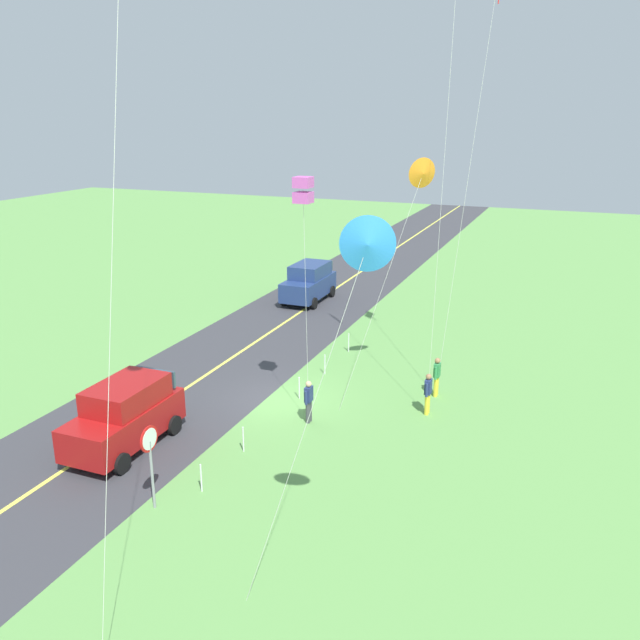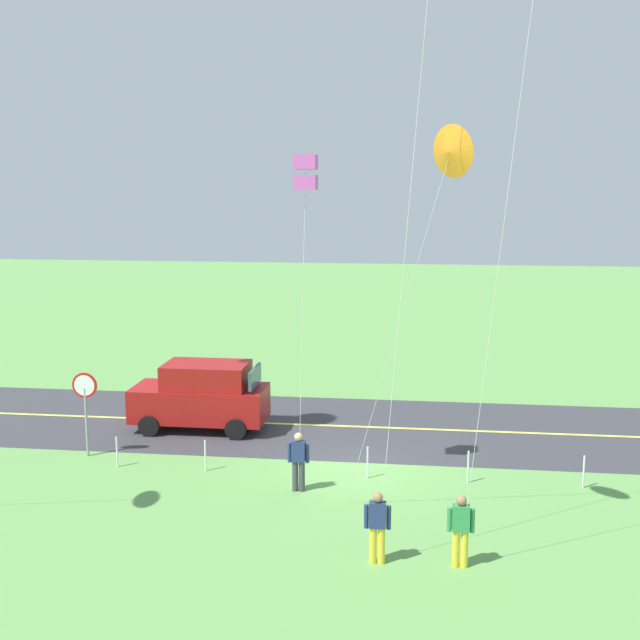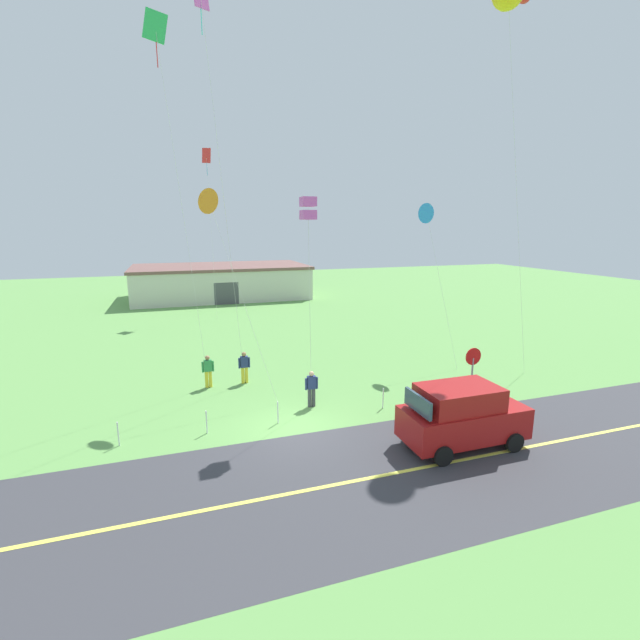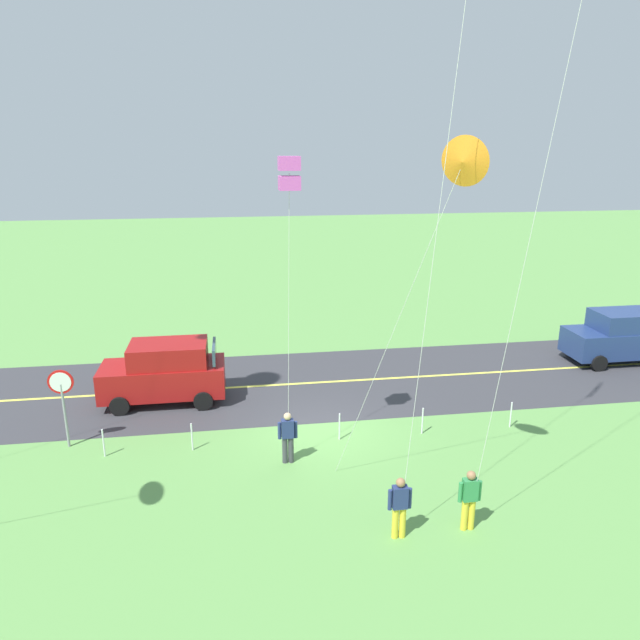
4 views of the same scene
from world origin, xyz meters
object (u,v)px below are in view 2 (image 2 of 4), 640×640
(stop_sign, at_px, (85,398))
(kite_green_far, at_px, (450,153))
(person_adult_companion, at_px, (298,460))
(person_adult_near, at_px, (461,528))
(person_child_watcher, at_px, (377,525))
(kite_blue_mid, at_px, (306,173))
(car_suv_foreground, at_px, (202,395))

(stop_sign, height_order, kite_green_far, kite_green_far)
(person_adult_companion, bearing_deg, person_adult_near, -41.72)
(person_child_watcher, height_order, kite_blue_mid, kite_blue_mid)
(person_adult_near, relative_size, person_child_watcher, 1.00)
(person_child_watcher, xyz_separation_m, kite_blue_mid, (2.11, -4.07, 7.44))
(car_suv_foreground, xyz_separation_m, kite_blue_mid, (-4.16, 4.73, 7.16))
(car_suv_foreground, height_order, person_child_watcher, car_suv_foreground)
(kite_blue_mid, bearing_deg, stop_sign, -14.04)
(stop_sign, height_order, person_adult_near, stop_sign)
(car_suv_foreground, relative_size, kite_blue_mid, 0.50)
(stop_sign, height_order, person_child_watcher, stop_sign)
(stop_sign, distance_m, kite_green_far, 13.33)
(stop_sign, bearing_deg, person_adult_near, 151.87)
(kite_green_far, bearing_deg, kite_blue_mid, -42.56)
(person_adult_near, distance_m, person_adult_companion, 5.54)
(person_adult_near, relative_size, kite_blue_mid, 0.18)
(stop_sign, xyz_separation_m, kite_blue_mid, (-6.86, 1.72, 6.51))
(kite_blue_mid, bearing_deg, person_child_watcher, 117.38)
(person_adult_companion, xyz_separation_m, kite_green_far, (-3.64, 2.95, 7.80))
(person_child_watcher, distance_m, kite_green_far, 7.97)
(person_adult_near, height_order, kite_green_far, kite_green_far)
(stop_sign, bearing_deg, car_suv_foreground, -131.80)
(car_suv_foreground, distance_m, stop_sign, 4.10)
(person_adult_companion, distance_m, kite_green_far, 9.10)
(person_adult_companion, bearing_deg, kite_blue_mid, 53.72)
(kite_green_far, bearing_deg, person_adult_near, 115.60)
(car_suv_foreground, relative_size, kite_green_far, 0.48)
(person_child_watcher, relative_size, kite_blue_mid, 0.18)
(car_suv_foreground, distance_m, kite_green_far, 13.31)
(car_suv_foreground, bearing_deg, person_adult_near, 132.53)
(stop_sign, height_order, person_adult_companion, stop_sign)
(stop_sign, distance_m, person_adult_near, 12.20)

